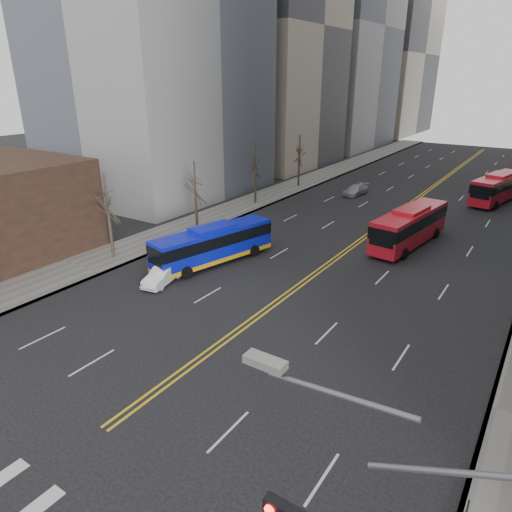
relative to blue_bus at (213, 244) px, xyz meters
The scene contains 9 objects.
sidewalk_left 23.54m from the blue_bus, 110.78° to the left, with size 5.00×130.00×0.15m, color slate.
centerline 33.02m from the blue_bus, 75.66° to the left, with size 0.55×100.00×0.01m.
office_towers 51.27m from the blue_bus, 79.66° to the left, with size 83.00×134.00×58.00m.
street_trees 11.97m from the blue_bus, 85.09° to the left, with size 35.20×47.20×7.60m.
blue_bus is the anchor object (origin of this frame).
red_bus_near 18.22m from the blue_bus, 47.63° to the left, with size 4.00×11.53×3.58m.
red_bus_far 39.03m from the blue_bus, 64.61° to the left, with size 4.86×11.62×3.59m.
car_white 5.50m from the blue_bus, 97.37° to the right, with size 1.39×3.98×1.31m, color white.
car_silver 28.96m from the blue_bus, 88.48° to the left, with size 1.86×4.57×1.33m, color #ACACB1.
Camera 1 is at (14.58, -4.58, 14.69)m, focal length 32.00 mm.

